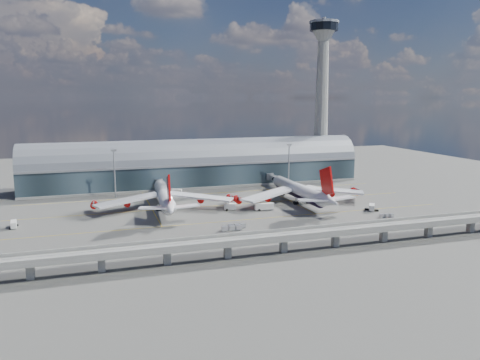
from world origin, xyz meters
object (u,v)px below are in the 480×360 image
object	(u,v)px
floodlight_mast_left	(115,172)
cargo_train_1	(232,228)
service_truck_3	(372,208)
service_truck_5	(177,191)
service_truck_4	(311,189)
floodlight_mast_right	(289,164)
cargo_train_2	(387,216)
airliner_right	(300,191)
service_truck_0	(14,224)
cargo_train_0	(237,226)
airliner_left	(164,197)
control_tower	(322,99)
service_truck_1	(230,207)
service_truck_2	(264,207)

from	to	relation	value
floodlight_mast_left	cargo_train_1	size ratio (longest dim) A/B	3.02
service_truck_3	service_truck_5	xyz separation A→B (m)	(-80.32, 66.85, -0.14)
service_truck_4	cargo_train_1	size ratio (longest dim) A/B	0.71
floodlight_mast_left	floodlight_mast_right	xyz separation A→B (m)	(100.00, 0.00, 0.00)
cargo_train_1	floodlight_mast_left	bearing A→B (deg)	27.83
cargo_train_2	airliner_right	bearing A→B (deg)	19.24
service_truck_0	cargo_train_0	bearing A→B (deg)	-24.99
airliner_left	service_truck_0	size ratio (longest dim) A/B	10.45
control_tower	airliner_left	xyz separation A→B (m)	(-114.30, -63.38, -45.45)
floodlight_mast_left	control_tower	bearing A→B (deg)	11.72
service_truck_3	cargo_train_2	bearing A→B (deg)	-58.77
airliner_right	service_truck_3	size ratio (longest dim) A/B	11.07
cargo_train_2	floodlight_mast_right	bearing A→B (deg)	-4.27
service_truck_4	service_truck_1	bearing A→B (deg)	-176.30
service_truck_1	cargo_train_0	world-z (taller)	service_truck_1
floodlight_mast_right	service_truck_4	distance (m)	21.76
floodlight_mast_left	service_truck_1	xyz separation A→B (m)	(49.97, -45.89, -12.03)
floodlight_mast_right	service_truck_4	bearing A→B (deg)	-68.97
service_truck_2	cargo_train_2	distance (m)	55.31
service_truck_5	service_truck_3	bearing A→B (deg)	-104.87
control_tower	service_truck_0	bearing A→B (deg)	-156.82
service_truck_3	cargo_train_1	size ratio (longest dim) A/B	0.77
service_truck_1	service_truck_5	world-z (taller)	service_truck_1
airliner_left	control_tower	bearing A→B (deg)	33.26
floodlight_mast_right	service_truck_5	bearing A→B (deg)	-179.42
cargo_train_1	service_truck_2	bearing A→B (deg)	-40.17
control_tower	service_truck_3	xyz separation A→B (m)	(-22.06, -95.53, -50.09)
service_truck_5	cargo_train_2	distance (m)	112.57
service_truck_5	cargo_train_2	bearing A→B (deg)	-110.10
control_tower	service_truck_4	world-z (taller)	control_tower
service_truck_4	cargo_train_1	world-z (taller)	service_truck_4
service_truck_0	service_truck_4	distance (m)	152.65
service_truck_0	cargo_train_2	bearing A→B (deg)	-18.57
service_truck_2	cargo_train_2	size ratio (longest dim) A/B	1.38
service_truck_4	cargo_train_0	xyz separation A→B (m)	(-62.79, -59.58, -0.74)
service_truck_4	cargo_train_1	bearing A→B (deg)	-159.92
service_truck_0	cargo_train_2	xyz separation A→B (m)	(155.12, -32.09, -0.65)
service_truck_0	service_truck_2	world-z (taller)	service_truck_2
service_truck_0	floodlight_mast_right	bearing A→B (deg)	11.75
floodlight_mast_left	cargo_train_1	world-z (taller)	floodlight_mast_left
service_truck_3	airliner_right	bearing A→B (deg)	168.58
service_truck_0	floodlight_mast_left	bearing A→B (deg)	41.43
floodlight_mast_right	cargo_train_0	bearing A→B (deg)	-126.34
airliner_left	cargo_train_1	distance (m)	48.63
control_tower	service_truck_3	size ratio (longest dim) A/B	15.83
floodlight_mast_right	cargo_train_1	world-z (taller)	floodlight_mast_right
service_truck_5	control_tower	bearing A→B (deg)	-49.45
service_truck_3	cargo_train_2	size ratio (longest dim) A/B	0.97
service_truck_5	airliner_right	bearing A→B (deg)	-101.72
service_truck_4	service_truck_5	xyz separation A→B (m)	(-73.89, 16.25, -0.21)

